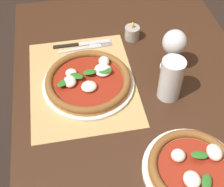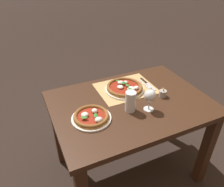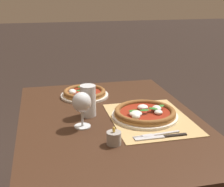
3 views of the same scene
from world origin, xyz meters
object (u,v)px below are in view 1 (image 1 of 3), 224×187
(wine_glass, at_px, (174,44))
(pint_glass, at_px, (171,80))
(pizza_far, at_px, (192,168))
(votive_candle, at_px, (132,33))
(fork, at_px, (86,48))
(knife, at_px, (82,44))
(pizza_near, at_px, (88,81))

(wine_glass, bearing_deg, pint_glass, -20.33)
(pint_glass, bearing_deg, wine_glass, 159.67)
(pizza_far, bearing_deg, wine_glass, 170.51)
(votive_candle, bearing_deg, pint_glass, 9.38)
(pizza_far, bearing_deg, fork, -158.89)
(pint_glass, height_order, knife, pint_glass)
(wine_glass, relative_size, votive_candle, 2.15)
(pizza_near, xyz_separation_m, wine_glass, (-0.03, 0.29, 0.08))
(pint_glass, relative_size, knife, 0.67)
(pizza_near, height_order, fork, pizza_near)
(pizza_far, relative_size, votive_candle, 3.60)
(knife, bearing_deg, wine_glass, 58.51)
(pizza_near, xyz_separation_m, pint_glass, (0.09, 0.25, 0.05))
(fork, bearing_deg, pizza_far, 21.11)
(pizza_near, distance_m, pint_glass, 0.26)
(fork, xyz_separation_m, knife, (-0.02, -0.01, 0.00))
(wine_glass, relative_size, knife, 0.72)
(pizza_near, xyz_separation_m, fork, (-0.19, 0.02, -0.02))
(pizza_far, bearing_deg, knife, -158.69)
(pint_glass, bearing_deg, votive_candle, -170.62)
(pint_glass, bearing_deg, fork, -139.71)
(pizza_far, distance_m, fork, 0.58)
(fork, height_order, votive_candle, votive_candle)
(wine_glass, bearing_deg, fork, -118.94)
(pizza_far, relative_size, knife, 1.20)
(pizza_near, height_order, pint_glass, pint_glass)
(votive_candle, bearing_deg, pizza_far, 2.90)
(wine_glass, xyz_separation_m, votive_candle, (-0.18, -0.09, -0.08))
(pint_glass, bearing_deg, knife, -140.69)
(pizza_far, height_order, knife, pizza_far)
(pizza_near, height_order, votive_candle, votive_candle)
(pizza_near, relative_size, pint_glass, 2.08)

